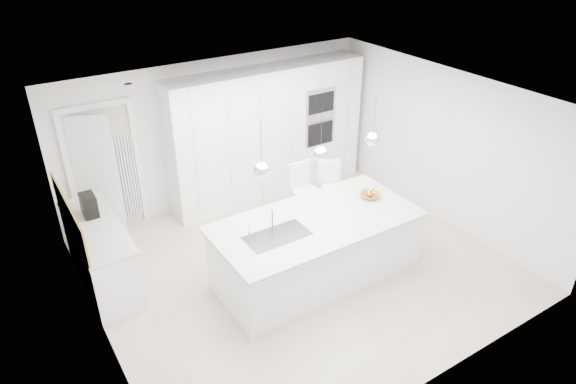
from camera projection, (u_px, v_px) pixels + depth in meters
floor at (299, 266)px, 7.49m from camera, size 5.50×5.50×0.00m
wall_back at (218, 132)px, 8.72m from camera, size 5.50×0.00×5.50m
wall_left at (90, 257)px, 5.58m from camera, size 0.00×5.00×5.00m
ceiling at (301, 102)px, 6.27m from camera, size 5.50×5.50×0.00m
tall_cabinets at (268, 133)px, 8.93m from camera, size 3.60×0.60×2.30m
oven_stack at (321, 118)px, 9.03m from camera, size 0.62×0.04×1.05m
doorway_frame at (105, 172)px, 7.89m from camera, size 1.11×0.08×2.13m
hallway_door at (90, 178)px, 7.74m from camera, size 0.76×0.38×2.00m
radiator at (128, 177)px, 8.12m from camera, size 0.32×0.04×1.40m
left_base_cabinets at (102, 255)px, 7.01m from camera, size 0.60×1.80×0.86m
left_worktop at (96, 227)px, 6.79m from camera, size 0.62×1.82×0.04m
oak_backsplash at (69, 216)px, 6.52m from camera, size 0.02×1.80×0.50m
island_base at (317, 250)px, 7.10m from camera, size 2.80×1.20×0.86m
island_worktop at (316, 221)px, 6.92m from camera, size 2.84×1.40×0.04m
island_sink at (277, 241)px, 6.61m from camera, size 0.84×0.44×0.18m
island_tap at (272, 218)px, 6.67m from camera, size 0.02×0.02×0.30m
pendant_left at (262, 170)px, 5.99m from camera, size 0.20×0.20×0.20m
pendant_mid at (321, 153)px, 6.39m from camera, size 0.20×0.20×0.20m
pendant_right at (373, 139)px, 6.79m from camera, size 0.20×0.20×0.20m
fruit_bowl at (370, 195)px, 7.42m from camera, size 0.38×0.38×0.07m
espresso_machine at (89, 205)px, 6.94m from camera, size 0.19×0.29×0.31m
bar_stool_left at (305, 201)px, 7.97m from camera, size 0.40×0.55×1.19m
bar_stool_right at (333, 196)px, 8.14m from camera, size 0.56×0.63×1.14m
apple_a at (369, 192)px, 7.42m from camera, size 0.09×0.09×0.09m
apple_b at (369, 194)px, 7.39m from camera, size 0.09×0.09×0.09m
apple_c at (370, 195)px, 7.37m from camera, size 0.08×0.08×0.08m
banana_bunch at (372, 192)px, 7.37m from camera, size 0.22×0.16×0.19m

